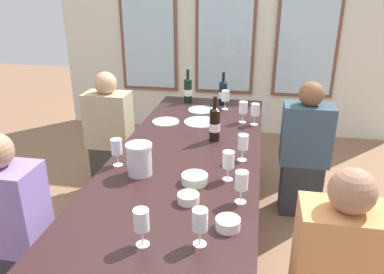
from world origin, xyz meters
The scene contains 25 objects.
ground_plane centered at (0.00, 0.00, 0.00)m, with size 12.00×12.00×0.00m, color #8A6248.
back_wall_with_windows centered at (0.00, 2.51, 1.45)m, with size 4.15×0.10×2.90m.
dining_table centered at (0.00, 0.00, 0.68)m, with size 0.95×2.80×0.74m.
white_plate_0 centered at (-0.29, 0.65, 0.74)m, with size 0.22×0.22×0.01m, color white.
white_plate_1 centered at (-0.06, 1.00, 0.74)m, with size 0.23×0.23×0.01m, color white.
white_plate_2 centered at (-0.01, 0.69, 0.74)m, with size 0.27×0.27×0.01m, color white.
metal_pitcher centered at (-0.22, -0.26, 0.84)m, with size 0.16×0.16×0.19m.
wine_bottle_0 centered at (0.11, 1.22, 0.85)m, with size 0.08×0.08×0.30m.
wine_bottle_1 centered at (-0.22, 1.23, 0.86)m, with size 0.08×0.08×0.31m.
wine_bottle_2 centered at (0.15, 0.34, 0.87)m, with size 0.08×0.08×0.32m.
tasting_bowl_0 centered at (0.12, -0.31, 0.77)m, with size 0.15×0.15×0.05m, color white.
tasting_bowl_1 centered at (0.12, -0.51, 0.76)m, with size 0.11×0.11×0.05m, color white.
tasting_bowl_2 centered at (0.34, -0.70, 0.77)m, with size 0.11×0.11×0.05m, color white.
wine_glass_0 centered at (0.42, 0.72, 0.86)m, with size 0.07×0.07×0.17m.
wine_glass_1 centered at (0.23, -0.83, 0.86)m, with size 0.07×0.07×0.17m.
wine_glass_2 centered at (-0.01, -0.88, 0.86)m, with size 0.07×0.07×0.17m.
wine_glass_3 centered at (-0.39, -0.17, 0.86)m, with size 0.07×0.07×0.17m.
wine_glass_4 centered at (0.15, 1.07, 0.86)m, with size 0.07×0.07×0.17m.
wine_glass_5 centered at (0.29, -0.23, 0.86)m, with size 0.07×0.07×0.17m.
wine_glass_6 centered at (0.36, 0.04, 0.86)m, with size 0.07×0.07×0.17m.
wine_glass_7 centered at (0.38, -0.46, 0.86)m, with size 0.07×0.07×0.17m.
wine_glass_8 centered at (0.32, 0.75, 0.86)m, with size 0.07×0.07×0.17m.
seated_person_0 centered at (-0.83, -0.66, 0.53)m, with size 0.38×0.24×1.11m.
seated_person_2 centered at (-0.83, 0.75, 0.53)m, with size 0.38×0.24×1.11m.
seated_person_3 centered at (0.83, 0.70, 0.53)m, with size 0.38×0.24×1.11m.
Camera 1 is at (0.43, -2.14, 1.77)m, focal length 35.08 mm.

